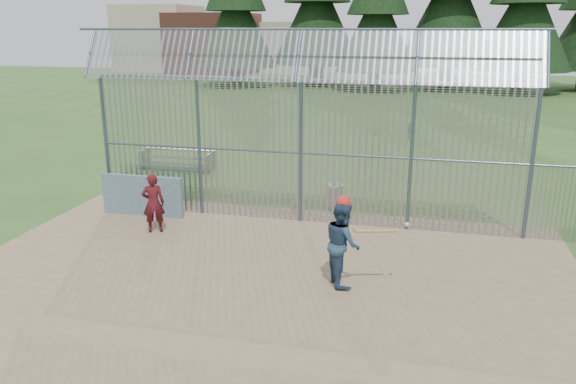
% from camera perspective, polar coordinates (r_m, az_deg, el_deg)
% --- Properties ---
extents(ground, '(120.00, 120.00, 0.00)m').
position_cam_1_polar(ground, '(12.96, -2.08, -7.96)').
color(ground, '#2D511E').
rests_on(ground, ground).
extents(dirt_infield, '(14.00, 10.00, 0.02)m').
position_cam_1_polar(dirt_infield, '(12.52, -2.69, -8.83)').
color(dirt_infield, '#756047').
rests_on(dirt_infield, ground).
extents(dugout_wall, '(2.50, 0.12, 1.20)m').
position_cam_1_polar(dugout_wall, '(16.94, -14.59, -0.35)').
color(dugout_wall, '#38566B').
rests_on(dugout_wall, dirt_infield).
extents(batter, '(1.00, 1.10, 1.84)m').
position_cam_1_polar(batter, '(12.01, 5.54, -5.19)').
color(batter, navy).
rests_on(batter, dirt_infield).
extents(onlooker, '(0.69, 0.59, 1.62)m').
position_cam_1_polar(onlooker, '(15.42, -13.52, -1.10)').
color(onlooker, maroon).
rests_on(onlooker, dirt_infield).
extents(bg_kid_seated, '(0.47, 0.22, 0.79)m').
position_cam_1_polar(bg_kid_seated, '(28.85, 12.31, 6.12)').
color(bg_kid_seated, slate).
rests_on(bg_kid_seated, ground).
extents(batting_gear, '(1.51, 0.44, 0.71)m').
position_cam_1_polar(batting_gear, '(11.70, 6.23, -1.55)').
color(batting_gear, red).
rests_on(batting_gear, ground).
extents(trash_can, '(0.56, 0.56, 0.82)m').
position_cam_1_polar(trash_can, '(17.21, 4.70, -0.43)').
color(trash_can, '#979B9F').
rests_on(trash_can, ground).
extents(bleacher, '(3.00, 0.95, 0.72)m').
position_cam_1_polar(bleacher, '(22.41, -11.23, 3.34)').
color(bleacher, slate).
rests_on(bleacher, ground).
extents(backstop_fence, '(20.09, 0.81, 5.30)m').
position_cam_1_polar(backstop_fence, '(15.17, 7.96, 4.88)').
color(backstop_fence, '#47566B').
rests_on(backstop_fence, ground).
extents(distant_buildings, '(26.50, 10.50, 8.00)m').
position_cam_1_polar(distant_buildings, '(72.83, -8.06, 14.84)').
color(distant_buildings, brown).
rests_on(distant_buildings, ground).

